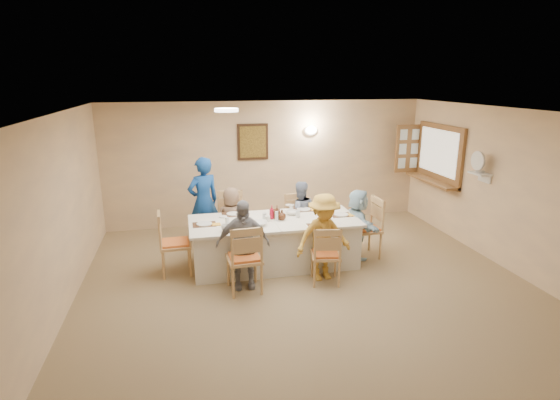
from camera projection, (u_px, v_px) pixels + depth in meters
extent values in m
plane|color=olive|center=(316.00, 300.00, 5.98)|extent=(7.00, 7.00, 0.00)
plane|color=tan|center=(267.00, 163.00, 8.94)|extent=(6.50, 0.00, 6.50)
plane|color=tan|center=(46.00, 231.00, 4.97)|extent=(0.00, 7.00, 7.00)
plane|color=tan|center=(533.00, 198.00, 6.33)|extent=(0.00, 7.00, 7.00)
plane|color=white|center=(321.00, 115.00, 5.31)|extent=(7.00, 7.00, 0.00)
cube|color=#3E2515|center=(253.00, 142.00, 8.73)|extent=(0.62, 0.04, 0.72)
cube|color=black|center=(253.00, 142.00, 8.70)|extent=(0.52, 0.02, 0.62)
ellipsoid|color=white|center=(311.00, 130.00, 8.89)|extent=(0.26, 0.09, 0.18)
cylinder|color=white|center=(226.00, 110.00, 6.52)|extent=(0.36, 0.36, 0.05)
cube|color=brown|center=(439.00, 154.00, 8.51)|extent=(0.06, 1.50, 1.15)
cube|color=brown|center=(431.00, 181.00, 8.62)|extent=(0.30, 1.50, 0.05)
cube|color=brown|center=(408.00, 149.00, 9.17)|extent=(0.55, 0.04, 1.00)
cube|color=white|center=(480.00, 174.00, 7.25)|extent=(0.22, 0.36, 0.03)
cube|color=white|center=(274.00, 242.00, 7.03)|extent=(2.67, 1.13, 0.76)
imported|color=brown|center=(232.00, 220.00, 7.49)|extent=(0.61, 0.44, 1.15)
imported|color=#7886A3|center=(300.00, 214.00, 7.74)|extent=(0.58, 0.46, 1.20)
imported|color=gray|center=(243.00, 244.00, 6.19)|extent=(0.81, 0.43, 1.31)
imported|color=gold|center=(323.00, 237.00, 6.44)|extent=(0.97, 0.69, 1.32)
imported|color=#B2D8EC|center=(358.00, 224.00, 7.27)|extent=(1.11, 0.41, 1.18)
imported|color=navy|center=(204.00, 202.00, 7.78)|extent=(0.87, 0.81, 1.61)
cube|color=#472B19|center=(240.00, 231.00, 6.41)|extent=(0.32, 0.24, 0.01)
cylinder|color=white|center=(240.00, 230.00, 6.41)|extent=(0.23, 0.23, 0.01)
cube|color=yellow|center=(253.00, 231.00, 6.40)|extent=(0.14, 0.14, 0.01)
cube|color=#472B19|center=(318.00, 225.00, 6.66)|extent=(0.32, 0.24, 0.01)
cylinder|color=white|center=(318.00, 225.00, 6.66)|extent=(0.23, 0.23, 0.01)
cube|color=yellow|center=(331.00, 225.00, 6.65)|extent=(0.14, 0.14, 0.01)
cube|color=#472B19|center=(234.00, 214.00, 7.20)|extent=(0.38, 0.28, 0.01)
cylinder|color=white|center=(234.00, 214.00, 7.20)|extent=(0.23, 0.23, 0.01)
cube|color=yellow|center=(245.00, 214.00, 7.19)|extent=(0.14, 0.14, 0.01)
cube|color=#472B19|center=(304.00, 210.00, 7.45)|extent=(0.35, 0.26, 0.01)
cylinder|color=white|center=(304.00, 209.00, 7.45)|extent=(0.23, 0.23, 0.01)
cube|color=yellow|center=(315.00, 209.00, 7.44)|extent=(0.14, 0.14, 0.01)
cube|color=#472B19|center=(204.00, 224.00, 6.70)|extent=(0.35, 0.26, 0.01)
cylinder|color=white|center=(204.00, 224.00, 6.70)|extent=(0.24, 0.24, 0.02)
cube|color=yellow|center=(216.00, 224.00, 6.69)|extent=(0.13, 0.13, 0.01)
cube|color=#472B19|center=(341.00, 215.00, 7.16)|extent=(0.34, 0.25, 0.01)
cylinder|color=white|center=(341.00, 214.00, 7.16)|extent=(0.24, 0.24, 0.01)
cube|color=yellow|center=(352.00, 215.00, 7.15)|extent=(0.14, 0.14, 0.01)
imported|color=white|center=(225.00, 228.00, 6.42)|extent=(0.16, 0.16, 0.09)
imported|color=white|center=(292.00, 207.00, 7.47)|extent=(0.13, 0.13, 0.08)
imported|color=white|center=(259.00, 223.00, 6.66)|extent=(0.30, 0.30, 0.06)
imported|color=white|center=(292.00, 213.00, 7.19)|extent=(0.24, 0.24, 0.06)
imported|color=#B70F2A|center=(272.00, 212.00, 6.95)|extent=(0.10, 0.10, 0.22)
imported|color=#4D2814|center=(277.00, 212.00, 6.94)|extent=(0.15, 0.16, 0.22)
imported|color=#4D2814|center=(282.00, 215.00, 6.90)|extent=(0.23, 0.23, 0.17)
cylinder|color=silver|center=(264.00, 216.00, 6.93)|extent=(0.06, 0.06, 0.10)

